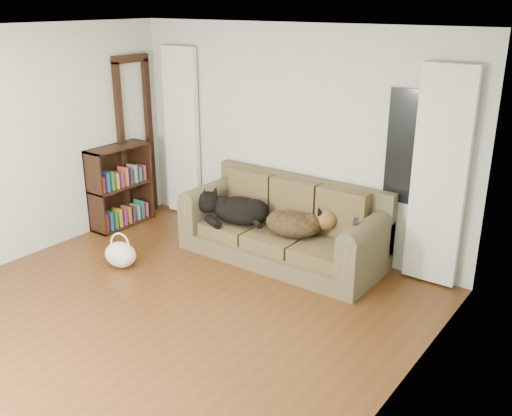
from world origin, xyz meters
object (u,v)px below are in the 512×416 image
Objects in this scene: sofa at (281,222)px; dog_black_lab at (237,212)px; dog_shepherd at (297,223)px; bookshelf at (121,189)px; tote_bag at (120,253)px.

sofa is 3.21× the size of dog_black_lab.
bookshelf is (-2.52, -0.34, 0.01)m from dog_shepherd.
bookshelf is at bearing 137.51° from tote_bag.
dog_shepherd is 2.54m from bookshelf.
sofa is at bearing 5.98° from dog_black_lab.
bookshelf is (-1.73, -0.27, 0.02)m from dog_black_lab.
dog_black_lab is 1.42m from tote_bag.
bookshelf is (-2.30, -0.35, 0.05)m from sofa.
sofa is 3.54× the size of dog_shepherd.
bookshelf reaches higher than dog_shepherd.
dog_shepherd is at bearing -2.76° from sofa.
dog_black_lab is at bearing -171.74° from sofa.
sofa is 1.84m from tote_bag.
dog_shepherd is 1.69× the size of tote_bag.
sofa is at bearing 42.57° from tote_bag.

